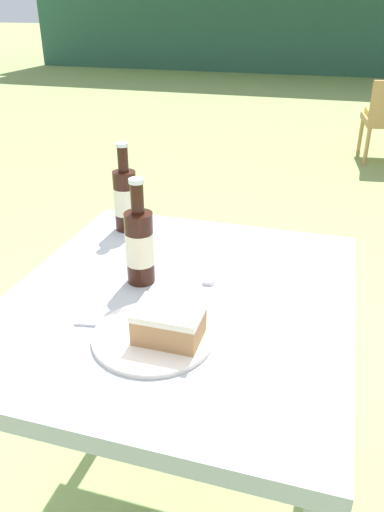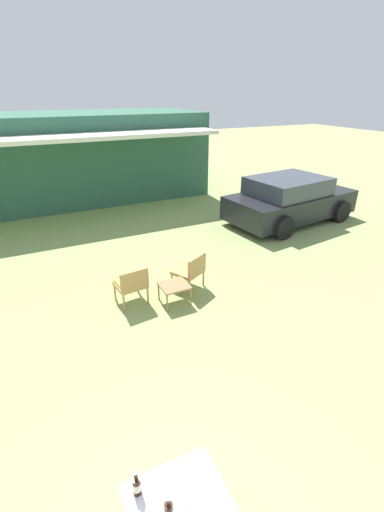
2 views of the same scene
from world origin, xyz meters
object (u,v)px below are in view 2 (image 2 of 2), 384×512
parked_car (290,200)px  cola_bottle_near (169,511)px  cola_bottle_far (137,485)px  wicker_chair_plain (191,270)px  garden_side_table (174,287)px  wicker_chair_cushioned (131,283)px

parked_car → cola_bottle_near: (-6.28, -6.11, 0.20)m
cola_bottle_far → wicker_chair_plain: bearing=58.9°
garden_side_table → cola_bottle_near: bearing=-113.5°
cola_bottle_near → cola_bottle_far: (-0.15, 0.27, 0.00)m
wicker_chair_cushioned → wicker_chair_plain: size_ratio=1.00×
wicker_chair_plain → cola_bottle_far: 4.24m
cola_bottle_near → cola_bottle_far: same height
wicker_chair_plain → cola_bottle_far: size_ratio=2.90×
wicker_chair_cushioned → garden_side_table: 0.77m
parked_car → wicker_chair_plain: 4.80m
garden_side_table → cola_bottle_far: size_ratio=2.00×
wicker_chair_cushioned → cola_bottle_far: cola_bottle_far is taller
parked_car → wicker_chair_cushioned: size_ratio=5.52×
wicker_chair_cushioned → cola_bottle_near: (-0.86, -3.89, 0.42)m
parked_car → wicker_chair_plain: bearing=-159.5°
garden_side_table → cola_bottle_near: cola_bottle_near is taller
wicker_chair_plain → garden_side_table: size_ratio=1.45×
wicker_chair_plain → cola_bottle_near: 4.40m
wicker_chair_plain → cola_bottle_near: (-2.03, -3.88, 0.42)m
wicker_chair_cushioned → cola_bottle_near: bearing=70.6°
wicker_chair_cushioned → cola_bottle_far: bearing=67.4°
garden_side_table → cola_bottle_near: size_ratio=2.00×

